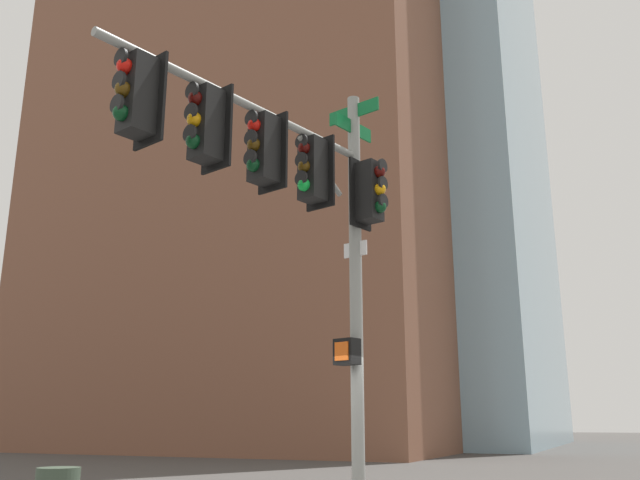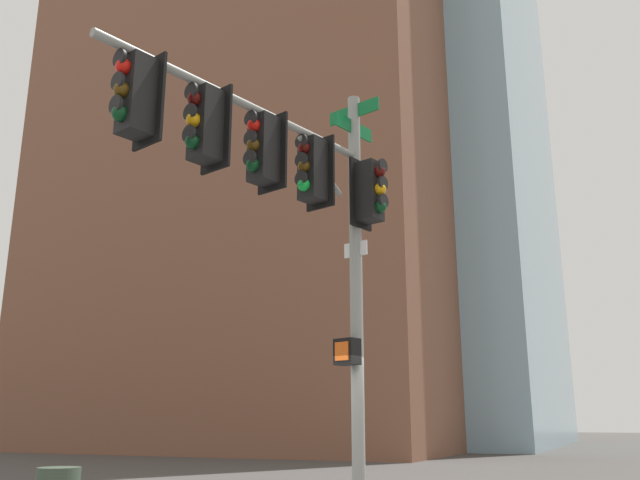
% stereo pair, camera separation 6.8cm
% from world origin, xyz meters
% --- Properties ---
extents(signal_pole_assembly, '(1.96, 5.27, 6.93)m').
position_xyz_m(signal_pole_assembly, '(0.09, -1.67, 4.83)').
color(signal_pole_assembly, gray).
rests_on(signal_pole_assembly, ground_plane).
extents(building_brick_nearside, '(23.24, 15.54, 35.52)m').
position_xyz_m(building_brick_nearside, '(-15.49, 24.01, 17.76)').
color(building_brick_nearside, brown).
rests_on(building_brick_nearside, ground_plane).
extents(building_brick_midblock, '(20.38, 14.35, 36.57)m').
position_xyz_m(building_brick_midblock, '(-22.00, 36.98, 18.29)').
color(building_brick_midblock, '#4C3328').
rests_on(building_brick_midblock, ground_plane).
extents(building_glass_tower, '(22.58, 23.78, 58.11)m').
position_xyz_m(building_glass_tower, '(-11.85, 37.23, 29.05)').
color(building_glass_tower, '#8CB2C6').
rests_on(building_glass_tower, ground_plane).
extents(building_brick_farside, '(19.25, 17.60, 52.33)m').
position_xyz_m(building_brick_farside, '(-18.01, 47.95, 26.17)').
color(building_brick_farside, '#845B47').
rests_on(building_brick_farside, ground_plane).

